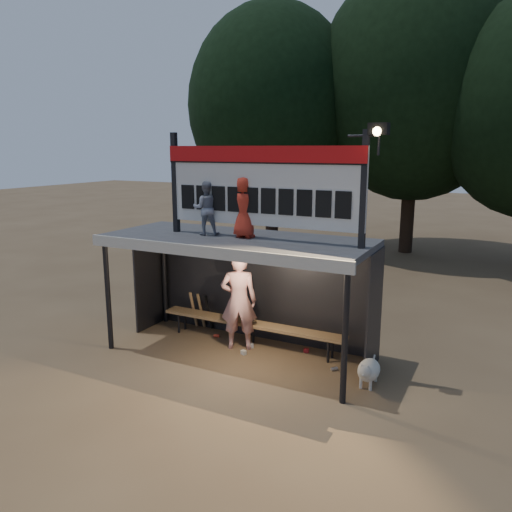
{
  "coord_description": "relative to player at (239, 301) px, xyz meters",
  "views": [
    {
      "loc": [
        4.47,
        -7.93,
        3.93
      ],
      "look_at": [
        0.2,
        0.4,
        1.9
      ],
      "focal_mm": 35.0,
      "sensor_mm": 36.0,
      "label": 1
    }
  ],
  "objects": [
    {
      "name": "dugout_shelter",
      "position": [
        0.12,
        -0.04,
        0.86
      ],
      "size": [
        5.1,
        2.08,
        2.32
      ],
      "color": "#3F3E41",
      "rests_on": "ground"
    },
    {
      "name": "litter",
      "position": [
        0.61,
        0.08,
        -0.95
      ],
      "size": [
        2.88,
        0.74,
        0.08
      ],
      "color": "#A41C1E",
      "rests_on": "ground"
    },
    {
      "name": "tree_left",
      "position": [
        -3.88,
        9.72,
        4.53
      ],
      "size": [
        6.46,
        6.46,
        9.27
      ],
      "color": "black",
      "rests_on": "ground"
    },
    {
      "name": "bench",
      "position": [
        0.12,
        0.27,
        -0.56
      ],
      "size": [
        4.0,
        0.35,
        0.48
      ],
      "color": "#997448",
      "rests_on": "ground"
    },
    {
      "name": "bats",
      "position": [
        -1.25,
        0.54,
        -0.56
      ],
      "size": [
        0.48,
        0.32,
        0.84
      ],
      "color": "#A2784B",
      "rests_on": "ground"
    },
    {
      "name": "child_b",
      "position": [
        0.29,
        -0.27,
        1.89
      ],
      "size": [
        0.6,
        0.44,
        1.11
      ],
      "primitive_type": "imported",
      "rotation": [
        0.0,
        0.0,
        2.97
      ],
      "color": "#B32B1B",
      "rests_on": "dugout_shelter"
    },
    {
      "name": "scoreboard_assembly",
      "position": [
        0.68,
        -0.29,
        2.34
      ],
      "size": [
        4.1,
        0.27,
        1.99
      ],
      "color": "black",
      "rests_on": "dugout_shelter"
    },
    {
      "name": "tree_mid",
      "position": [
        1.12,
        11.22,
        5.18
      ],
      "size": [
        7.22,
        7.22,
        10.36
      ],
      "color": "black",
      "rests_on": "ground"
    },
    {
      "name": "player",
      "position": [
        0.0,
        0.0,
        0.0
      ],
      "size": [
        0.85,
        0.72,
        1.98
      ],
      "primitive_type": "imported",
      "rotation": [
        0.0,
        0.0,
        3.55
      ],
      "color": "white",
      "rests_on": "ground"
    },
    {
      "name": "dog",
      "position": [
        2.73,
        -0.44,
        -0.71
      ],
      "size": [
        0.36,
        0.81,
        0.49
      ],
      "color": "white",
      "rests_on": "ground"
    },
    {
      "name": "ground",
      "position": [
        0.12,
        -0.28,
        -0.99
      ],
      "size": [
        80.0,
        80.0,
        0.0
      ],
      "primitive_type": "plane",
      "color": "brown",
      "rests_on": "ground"
    },
    {
      "name": "child_a",
      "position": [
        -0.5,
        -0.34,
        1.84
      ],
      "size": [
        0.61,
        0.57,
        1.01
      ],
      "primitive_type": "imported",
      "rotation": [
        0.0,
        0.0,
        3.64
      ],
      "color": "gray",
      "rests_on": "dugout_shelter"
    }
  ]
}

